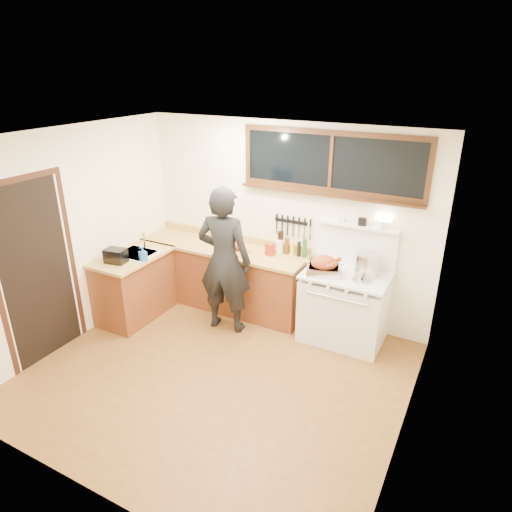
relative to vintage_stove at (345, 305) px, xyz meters
The scene contains 20 objects.
ground_plane 1.79m from the vintage_stove, 125.36° to the right, with size 4.00×3.50×0.02m, color brown.
room_shell 2.10m from the vintage_stove, 125.36° to the right, with size 4.10×3.60×2.65m.
counter_back 1.80m from the vintage_stove, behind, with size 2.44×0.64×1.00m.
counter_left 2.81m from the vintage_stove, 163.77° to the right, with size 0.64×1.09×0.90m.
sink_unit 2.80m from the vintage_stove, 165.17° to the right, with size 0.50×0.45×0.37m.
vintage_stove is the anchor object (origin of this frame).
back_window 1.67m from the vintage_stove, 142.49° to the left, with size 2.32×0.13×0.77m.
left_doorway 3.63m from the vintage_stove, 146.76° to the right, with size 0.02×1.04×2.17m.
knife_strip 1.26m from the vintage_stove, 160.10° to the left, with size 0.52×0.03×0.28m.
man 1.60m from the vintage_stove, 161.78° to the right, with size 0.76×0.55×1.91m.
soap_bottle 2.63m from the vintage_stove, 160.68° to the right, with size 0.11×0.11×0.19m.
toaster 2.95m from the vintage_stove, 158.69° to the right, with size 0.29×0.22×0.18m.
cutting_board 1.62m from the vintage_stove, behind, with size 0.40×0.34×0.13m.
roast_turkey 0.61m from the vintage_stove, 150.04° to the right, with size 0.46×0.40×0.24m.
stockpot 0.61m from the vintage_stove, 19.67° to the left, with size 0.35×0.35×0.27m.
saucepan 0.58m from the vintage_stove, 58.31° to the left, with size 0.23×0.31×0.13m.
pot_lid 0.50m from the vintage_stove, 29.34° to the right, with size 0.24×0.24×0.04m.
coffee_tin 1.20m from the vintage_stove, behind, with size 0.12×0.10×0.16m.
pitcher 1.14m from the vintage_stove, behind, with size 0.12×0.12×0.19m.
bottle_cluster 1.04m from the vintage_stove, 165.56° to the left, with size 0.41×0.07×0.30m.
Camera 1 is at (2.36, -3.50, 3.23)m, focal length 32.00 mm.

